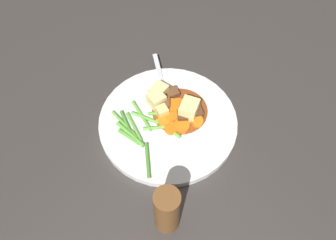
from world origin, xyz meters
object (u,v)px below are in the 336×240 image
(potato_chunk_0, at_px, (189,109))
(potato_chunk_1, at_px, (161,113))
(pepper_mill, at_px, (167,210))
(carrot_slice_7, at_px, (169,115))
(meat_chunk_0, at_px, (172,93))
(meat_chunk_2, at_px, (183,117))
(carrot_slice_0, at_px, (171,128))
(carrot_slice_3, at_px, (182,126))
(carrot_slice_6, at_px, (178,105))
(carrot_slice_1, at_px, (164,121))
(carrot_slice_2, at_px, (197,122))
(meat_chunk_3, at_px, (164,104))
(dinner_plate, at_px, (168,122))
(potato_chunk_3, at_px, (159,92))
(carrot_slice_4, at_px, (192,107))
(potato_chunk_2, at_px, (156,100))
(meat_chunk_1, at_px, (198,113))
(carrot_slice_5, at_px, (171,107))
(fork, at_px, (163,85))

(potato_chunk_0, height_order, potato_chunk_1, potato_chunk_0)
(pepper_mill, bearing_deg, carrot_slice_7, 46.22)
(meat_chunk_0, distance_m, meat_chunk_2, 0.06)
(carrot_slice_0, bearing_deg, carrot_slice_3, -31.30)
(potato_chunk_0, bearing_deg, carrot_slice_0, -177.79)
(carrot_slice_6, bearing_deg, potato_chunk_1, 169.75)
(carrot_slice_1, relative_size, carrot_slice_6, 0.82)
(carrot_slice_2, height_order, meat_chunk_3, meat_chunk_3)
(dinner_plate, xyz_separation_m, carrot_slice_1, (-0.01, -0.00, 0.01))
(potato_chunk_1, xyz_separation_m, potato_chunk_3, (0.03, 0.04, 0.00))
(potato_chunk_1, bearing_deg, carrot_slice_3, -77.97)
(carrot_slice_3, bearing_deg, potato_chunk_1, 102.03)
(carrot_slice_2, height_order, potato_chunk_1, potato_chunk_1)
(carrot_slice_7, distance_m, meat_chunk_3, 0.03)
(carrot_slice_1, height_order, potato_chunk_3, potato_chunk_3)
(carrot_slice_4, relative_size, carrot_slice_6, 1.10)
(carrot_slice_1, relative_size, meat_chunk_0, 0.98)
(carrot_slice_6, xyz_separation_m, potato_chunk_0, (0.00, -0.03, 0.01))
(carrot_slice_2, relative_size, potato_chunk_2, 0.79)
(pepper_mill, bearing_deg, meat_chunk_3, 48.89)
(carrot_slice_3, height_order, carrot_slice_6, same)
(dinner_plate, xyz_separation_m, potato_chunk_3, (0.03, 0.06, 0.02))
(carrot_slice_6, height_order, meat_chunk_1, meat_chunk_1)
(potato_chunk_3, relative_size, meat_chunk_3, 1.29)
(carrot_slice_0, distance_m, carrot_slice_2, 0.05)
(carrot_slice_1, distance_m, meat_chunk_3, 0.04)
(carrot_slice_3, xyz_separation_m, carrot_slice_7, (0.00, 0.04, 0.00))
(carrot_slice_3, bearing_deg, carrot_slice_0, 148.70)
(carrot_slice_6, bearing_deg, carrot_slice_5, 154.25)
(carrot_slice_2, height_order, potato_chunk_2, potato_chunk_2)
(meat_chunk_0, relative_size, pepper_mill, 0.23)
(potato_chunk_1, bearing_deg, meat_chunk_3, 30.47)
(potato_chunk_3, height_order, meat_chunk_2, potato_chunk_3)
(potato_chunk_2, bearing_deg, meat_chunk_0, -7.81)
(carrot_slice_3, relative_size, carrot_slice_4, 0.95)
(fork, bearing_deg, meat_chunk_2, -107.43)
(carrot_slice_6, height_order, potato_chunk_0, potato_chunk_0)
(carrot_slice_1, height_order, meat_chunk_1, meat_chunk_1)
(carrot_slice_4, bearing_deg, dinner_plate, 167.07)
(carrot_slice_3, relative_size, potato_chunk_1, 1.45)
(carrot_slice_7, xyz_separation_m, potato_chunk_0, (0.03, -0.02, 0.01))
(carrot_slice_1, relative_size, meat_chunk_2, 1.17)
(potato_chunk_1, bearing_deg, carrot_slice_6, -10.25)
(carrot_slice_5, height_order, meat_chunk_1, meat_chunk_1)
(dinner_plate, bearing_deg, meat_chunk_2, -39.96)
(carrot_slice_1, distance_m, carrot_slice_4, 0.07)
(meat_chunk_3, bearing_deg, meat_chunk_1, -60.46)
(carrot_slice_5, distance_m, pepper_mill, 0.23)
(potato_chunk_2, height_order, meat_chunk_0, potato_chunk_2)
(carrot_slice_3, xyz_separation_m, meat_chunk_0, (0.04, 0.07, 0.00))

